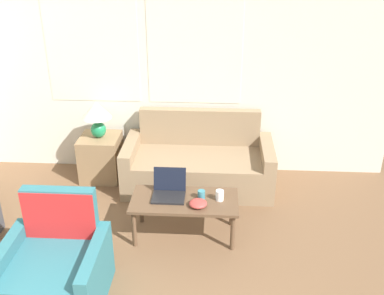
{
  "coord_description": "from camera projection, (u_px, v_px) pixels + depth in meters",
  "views": [
    {
      "loc": [
        0.81,
        -1.37,
        2.78
      ],
      "look_at": [
        0.56,
        2.83,
        0.75
      ],
      "focal_mm": 42.0,
      "sensor_mm": 36.0,
      "label": 1
    }
  ],
  "objects": [
    {
      "name": "wall_back",
      "position": [
        150.0,
        69.0,
        5.34
      ],
      "size": [
        5.83,
        0.06,
        2.6
      ],
      "color": "silver",
      "rests_on": "ground_plane"
    },
    {
      "name": "laptop",
      "position": [
        169.0,
        190.0,
        4.43
      ],
      "size": [
        0.32,
        0.3,
        0.25
      ],
      "color": "black",
      "rests_on": "coffee_table"
    },
    {
      "name": "armchair",
      "position": [
        55.0,
        271.0,
        3.69
      ],
      "size": [
        0.82,
        0.77,
        0.88
      ],
      "color": "#2D6B75",
      "rests_on": "ground_plane"
    },
    {
      "name": "couch",
      "position": [
        198.0,
        164.0,
        5.38
      ],
      "size": [
        1.74,
        0.82,
        0.86
      ],
      "color": "#937A5B",
      "rests_on": "ground_plane"
    },
    {
      "name": "side_table",
      "position": [
        101.0,
        157.0,
        5.52
      ],
      "size": [
        0.47,
        0.47,
        0.55
      ],
      "color": "#937551",
      "rests_on": "ground_plane"
    },
    {
      "name": "cup_yellow",
      "position": [
        201.0,
        195.0,
        4.38
      ],
      "size": [
        0.07,
        0.07,
        0.09
      ],
      "color": "teal",
      "rests_on": "coffee_table"
    },
    {
      "name": "coffee_table",
      "position": [
        185.0,
        204.0,
        4.4
      ],
      "size": [
        1.05,
        0.51,
        0.42
      ],
      "color": "brown",
      "rests_on": "ground_plane"
    },
    {
      "name": "cup_navy",
      "position": [
        220.0,
        195.0,
        4.35
      ],
      "size": [
        0.08,
        0.08,
        0.11
      ],
      "color": "white",
      "rests_on": "coffee_table"
    },
    {
      "name": "snack_bowl",
      "position": [
        198.0,
        203.0,
        4.26
      ],
      "size": [
        0.17,
        0.17,
        0.06
      ],
      "color": "#B23D38",
      "rests_on": "coffee_table"
    },
    {
      "name": "table_lamp",
      "position": [
        97.0,
        114.0,
        5.27
      ],
      "size": [
        0.34,
        0.34,
        0.45
      ],
      "color": "#1E8451",
      "rests_on": "side_table"
    }
  ]
}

